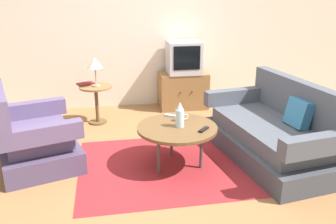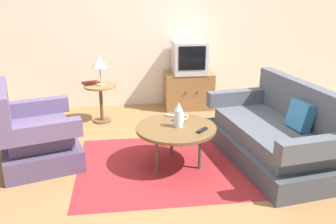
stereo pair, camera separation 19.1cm
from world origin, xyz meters
name	(u,v)px [view 1 (the left image)]	position (x,y,z in m)	size (l,w,h in m)	color
ground_plane	(167,166)	(0.00, 0.00, 0.00)	(16.00, 16.00, 0.00)	olive
back_wall	(142,23)	(0.00, 2.31, 1.35)	(9.00, 0.12, 2.70)	beige
area_rug	(177,165)	(0.12, 0.01, 0.00)	(2.17, 1.61, 0.00)	maroon
armchair	(32,139)	(-1.45, 0.31, 0.31)	(1.06, 1.18, 0.91)	#4B3E5C
couch	(275,134)	(1.27, 0.02, 0.29)	(1.15, 1.87, 0.88)	#3E424B
coffee_table	(177,129)	(0.12, 0.01, 0.44)	(0.87, 0.87, 0.47)	brown
side_table	(96,97)	(-0.77, 1.51, 0.40)	(0.46, 0.46, 0.56)	olive
tv_stand	(183,90)	(0.62, 1.99, 0.29)	(0.77, 0.48, 0.59)	olive
television	(184,57)	(0.62, 1.97, 0.84)	(0.52, 0.47, 0.51)	#B7B7BC
table_lamp	(95,64)	(-0.75, 1.49, 0.89)	(0.22, 0.22, 0.42)	#9E937A
vase	(180,115)	(0.14, 0.00, 0.60)	(0.09, 0.09, 0.28)	silver
mug	(181,117)	(0.19, 0.16, 0.52)	(0.13, 0.08, 0.10)	white
tv_remote_dark	(204,129)	(0.37, -0.15, 0.48)	(0.14, 0.14, 0.02)	black
tv_remote_silver	(171,116)	(0.10, 0.33, 0.48)	(0.14, 0.12, 0.02)	#B2B2B7
book	(86,84)	(-0.91, 1.62, 0.57)	(0.27, 0.23, 0.02)	maroon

